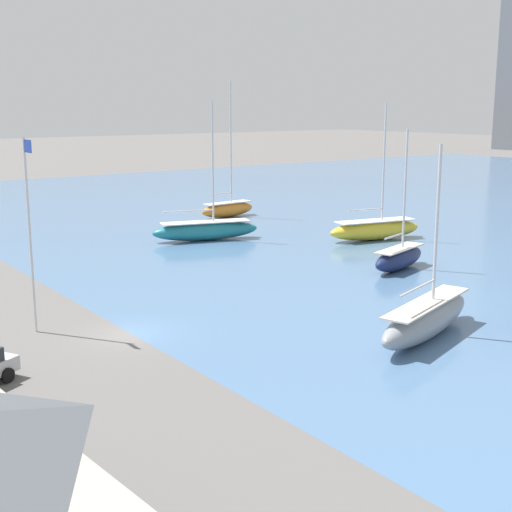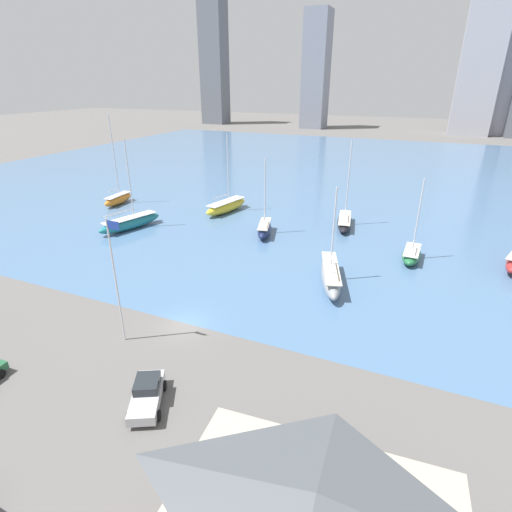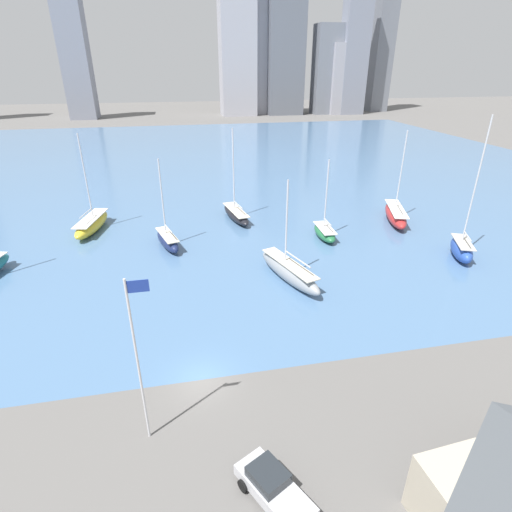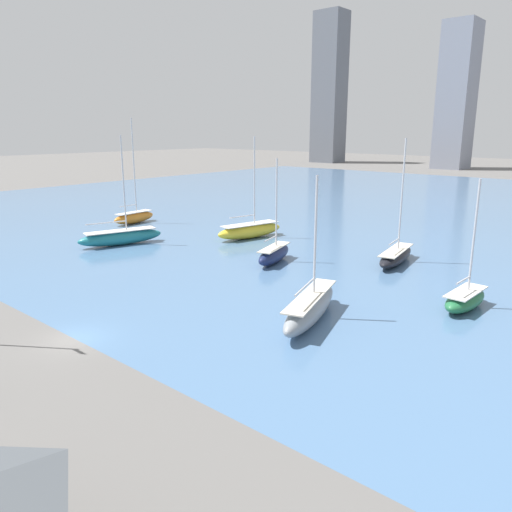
# 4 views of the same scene
# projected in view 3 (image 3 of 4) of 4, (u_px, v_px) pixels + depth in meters

# --- Properties ---
(ground_plane) EXTENTS (500.00, 500.00, 0.00)m
(ground_plane) POSITION_uv_depth(u_px,v_px,m) (201.00, 380.00, 29.34)
(ground_plane) COLOR #605E5B
(harbor_water) EXTENTS (180.00, 140.00, 0.00)m
(harbor_water) POSITION_uv_depth(u_px,v_px,m) (177.00, 166.00, 91.17)
(harbor_water) COLOR #4C7099
(harbor_water) RESTS_ON ground_plane
(flag_pole) EXTENTS (1.24, 0.14, 11.19)m
(flag_pole) POSITION_uv_depth(u_px,v_px,m) (138.00, 359.00, 22.30)
(flag_pole) COLOR silver
(flag_pole) RESTS_ON ground_plane
(distant_city_skyline) EXTENTS (201.26, 21.41, 74.15)m
(distant_city_skyline) POSITION_uv_depth(u_px,v_px,m) (250.00, 47.00, 173.78)
(distant_city_skyline) COLOR slate
(distant_city_skyline) RESTS_ON ground_plane
(sailboat_gray) EXTENTS (5.11, 10.70, 10.81)m
(sailboat_gray) POSITION_uv_depth(u_px,v_px,m) (289.00, 271.00, 42.44)
(sailboat_gray) COLOR gray
(sailboat_gray) RESTS_ON harbor_water
(sailboat_black) EXTENTS (3.71, 9.54, 13.10)m
(sailboat_black) POSITION_uv_depth(u_px,v_px,m) (236.00, 214.00, 59.55)
(sailboat_black) COLOR black
(sailboat_black) RESTS_ON harbor_water
(sailboat_yellow) EXTENTS (4.53, 10.24, 13.09)m
(sailboat_yellow) POSITION_uv_depth(u_px,v_px,m) (92.00, 224.00, 55.27)
(sailboat_yellow) COLOR yellow
(sailboat_yellow) RESTS_ON harbor_water
(sailboat_navy) EXTENTS (3.72, 7.36, 11.08)m
(sailboat_navy) POSITION_uv_depth(u_px,v_px,m) (168.00, 240.00, 50.32)
(sailboat_navy) COLOR #19234C
(sailboat_navy) RESTS_ON harbor_water
(sailboat_red) EXTENTS (5.77, 10.77, 12.91)m
(sailboat_red) POSITION_uv_depth(u_px,v_px,m) (396.00, 214.00, 58.57)
(sailboat_red) COLOR #B72828
(sailboat_red) RESTS_ON harbor_water
(sailboat_blue) EXTENTS (4.31, 6.50, 16.29)m
(sailboat_blue) POSITION_uv_depth(u_px,v_px,m) (462.00, 248.00, 47.39)
(sailboat_blue) COLOR #284CA8
(sailboat_blue) RESTS_ON harbor_water
(sailboat_green) EXTENTS (2.36, 6.19, 10.34)m
(sailboat_green) POSITION_uv_depth(u_px,v_px,m) (325.00, 232.00, 53.05)
(sailboat_green) COLOR #236B3D
(sailboat_green) RESTS_ON harbor_water
(parked_pickup_silver) EXTENTS (3.83, 5.01, 1.73)m
(parked_pickup_silver) POSITION_uv_depth(u_px,v_px,m) (273.00, 487.00, 20.98)
(parked_pickup_silver) COLOR #B7B7BC
(parked_pickup_silver) RESTS_ON ground_plane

